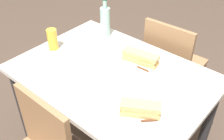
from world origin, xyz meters
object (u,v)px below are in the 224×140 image
Objects in this scene: chair_near at (170,63)px; plate_far at (140,115)px; plate_near at (140,63)px; dining_table at (112,86)px; baguette_sandwich_near at (140,57)px; knife_far at (141,121)px; water_bottle at (105,21)px; knife_near at (138,67)px; baguette_sandwich_far at (140,109)px; beer_glass at (52,39)px; olive_bowl at (194,100)px.

chair_near reaches higher than plate_far.
plate_near and plate_far have the same top height.
plate_near reaches higher than dining_table.
baguette_sandwich_near reaches higher than knife_far.
plate_far is 0.84m from water_bottle.
knife_near is at bearing 92.71° from chair_near.
dining_table is 0.63m from chair_near.
baguette_sandwich_near reaches higher than plate_near.
knife_far is (-0.30, 0.40, -0.03)m from baguette_sandwich_near.
baguette_sandwich_far is 0.71× the size of water_bottle.
water_bottle is at bearing -111.82° from beer_glass.
knife_near is 0.63× the size of water_bottle.
baguette_sandwich_far is at bearing 58.93° from olive_bowl.
baguette_sandwich_far is at bearing 125.81° from plate_near.
baguette_sandwich_far reaches higher than olive_bowl.
olive_bowl reaches higher than plate_near.
plate_far is at bearing 108.38° from chair_near.
plate_near is 0.43m from olive_bowl.
olive_bowl is at bearing -170.19° from dining_table.
beer_glass reaches higher than plate_near.
knife_far is (-0.30, 0.83, 0.25)m from chair_near.
plate_far is at bearing 152.00° from dining_table.
knife_near and knife_far have the same top height.
water_bottle is (0.67, -0.49, 0.07)m from baguette_sandwich_far.
beer_glass is (0.55, 0.67, 0.30)m from chair_near.
water_bottle reaches higher than baguette_sandwich_near.
dining_table is 0.41m from baguette_sandwich_far.
olive_bowl is (-0.12, -0.30, -0.00)m from knife_far.
chair_near is 0.72m from olive_bowl.
baguette_sandwich_far reaches higher than plate_near.
water_bottle reaches higher than olive_bowl.
baguette_sandwich_near is 0.45m from baguette_sandwich_far.
baguette_sandwich_far reaches higher than plate_far.
knife_near is at bearing -51.98° from baguette_sandwich_far.
chair_near is 8.00× the size of olive_bowl.
dining_table is 5.72× the size of baguette_sandwich_far.
olive_bowl is at bearing 173.75° from knife_near.
chair_near is 0.92m from knife_far.
baguette_sandwich_near is at bearing -69.19° from knife_near.
knife_far is at bearing 133.34° from baguette_sandwich_far.
beer_glass is at bearing -10.93° from knife_far.
baguette_sandwich_far is (-0.34, 0.18, 0.16)m from dining_table.
knife_far is 0.87m from beer_glass.
baguette_sandwich_near and baguette_sandwich_far have the same top height.
baguette_sandwich_near is 2.19× the size of olive_bowl.
chair_near is 0.87m from plate_far.
water_bottle is (0.41, -0.13, 0.07)m from baguette_sandwich_near.
beer_glass reaches higher than plate_far.
plate_near is at bearing -54.19° from plate_far.
baguette_sandwich_far reaches higher than knife_near.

